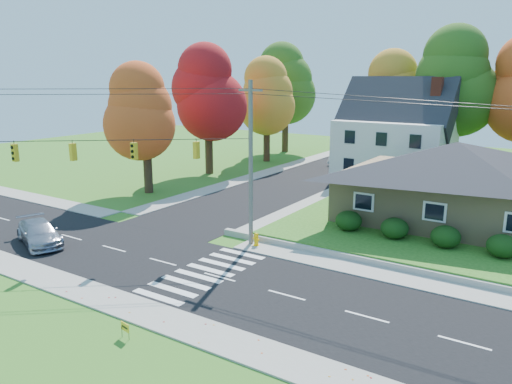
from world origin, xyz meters
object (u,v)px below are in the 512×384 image
Objects in this scene: silver_sedan at (39,233)px; white_car at (348,158)px; ranch_house at (454,180)px; fire_hydrant at (256,240)px.

white_car is at bearing 13.98° from silver_sedan.
ranch_house is at bearing -27.14° from white_car.
silver_sedan is at bearing -148.86° from fire_hydrant.
white_car is 30.61m from fire_hydrant.
silver_sedan reaches higher than fire_hydrant.
silver_sedan is at bearing -74.24° from white_car.
ranch_house is at bearing 50.44° from fire_hydrant.
white_car is at bearing 102.44° from fire_hydrant.
fire_hydrant is at bearing -37.25° from silver_sedan.
ranch_house reaches higher than fire_hydrant.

